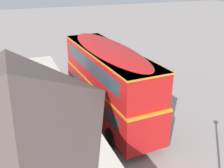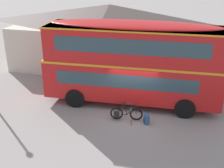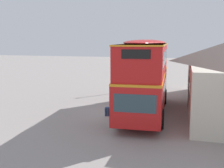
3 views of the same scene
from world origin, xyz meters
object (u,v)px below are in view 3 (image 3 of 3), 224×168
object	(u,v)px
water_bottle_red_squeeze	(105,111)
street_lamp	(140,61)
double_decker_bus	(145,73)
touring_bicycle	(114,106)
backpack_on_ground	(107,111)

from	to	relation	value
water_bottle_red_squeeze	street_lamp	size ratio (longest dim) A/B	0.06
water_bottle_red_squeeze	street_lamp	world-z (taller)	street_lamp
double_decker_bus	water_bottle_red_squeeze	distance (m)	3.62
touring_bicycle	backpack_on_ground	bearing A→B (deg)	-6.03
touring_bicycle	backpack_on_ground	world-z (taller)	touring_bicycle
touring_bicycle	street_lamp	distance (m)	8.86
double_decker_bus	touring_bicycle	bearing A→B (deg)	-87.23
backpack_on_ground	street_lamp	size ratio (longest dim) A/B	0.13
touring_bicycle	water_bottle_red_squeeze	world-z (taller)	touring_bicycle
touring_bicycle	street_lamp	world-z (taller)	street_lamp
double_decker_bus	touring_bicycle	size ratio (longest dim) A/B	5.83
backpack_on_ground	street_lamp	xyz separation A→B (m)	(-9.64, 0.34, 2.55)
touring_bicycle	water_bottle_red_squeeze	bearing A→B (deg)	-48.00
double_decker_bus	water_bottle_red_squeeze	bearing A→B (deg)	-78.27
backpack_on_ground	water_bottle_red_squeeze	bearing A→B (deg)	-153.74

